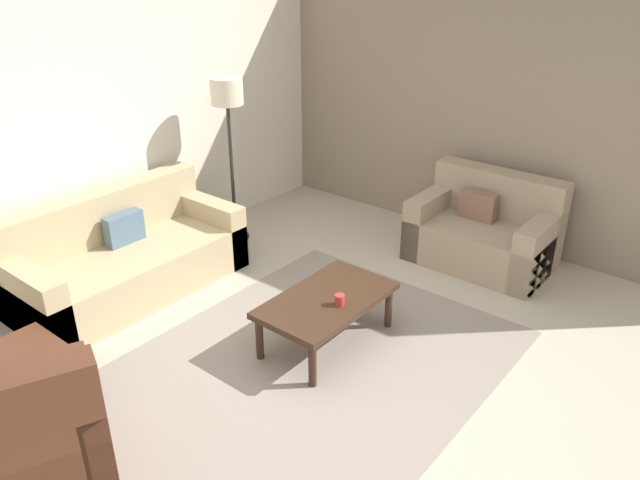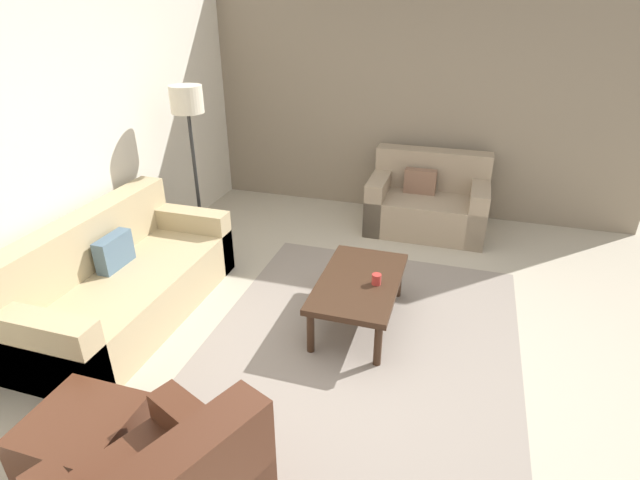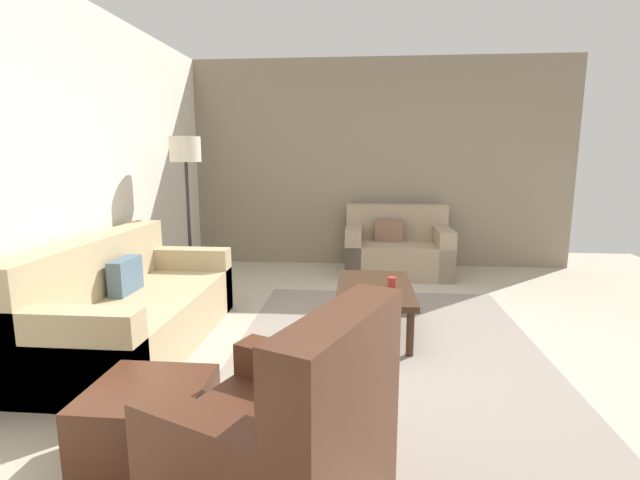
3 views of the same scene
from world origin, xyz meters
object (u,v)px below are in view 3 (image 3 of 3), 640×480
coffee_table (375,292)px  cup (392,282)px  couch_main (127,310)px  couch_loveseat (397,250)px  lamp_standing (186,166)px  ottoman (149,424)px  armchair_leather (291,454)px

coffee_table → cup: bearing=-100.5°
couch_main → couch_loveseat: same height
coffee_table → lamp_standing: lamp_standing is taller
ottoman → cup: size_ratio=6.35×
couch_main → coffee_table: (0.48, -1.98, 0.06)m
couch_main → couch_loveseat: bearing=-42.0°
lamp_standing → couch_main: bearing=179.1°
armchair_leather → coffee_table: armchair_leather is taller
ottoman → cup: (1.84, -1.31, 0.25)m
couch_main → armchair_leather: bearing=-137.1°
coffee_table → cup: (-0.03, -0.14, 0.10)m
coffee_table → lamp_standing: bearing=65.4°
couch_main → coffee_table: 2.04m
armchair_leather → cup: size_ratio=11.89×
couch_loveseat → cup: (-2.13, 0.20, 0.15)m
armchair_leather → lamp_standing: bearing=26.9°
ottoman → lamp_standing: bearing=16.2°
armchair_leather → lamp_standing: 3.63m
couch_main → cup: 2.18m
couch_main → ottoman: size_ratio=3.65×
couch_main → ottoman: 1.61m
couch_main → cup: couch_main is taller
couch_main → armchair_leather: armchair_leather is taller
couch_main → ottoman: bearing=-149.2°
armchair_leather → ottoman: (0.32, 0.76, -0.11)m
cup → armchair_leather: bearing=165.9°
cup → coffee_table: bearing=79.5°
couch_loveseat → cup: couch_loveseat is taller
ottoman → coffee_table: size_ratio=0.51×
armchair_leather → ottoman: size_ratio=1.87×
couch_loveseat → lamp_standing: (-1.20, 2.31, 1.11)m
ottoman → lamp_standing: size_ratio=0.33×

